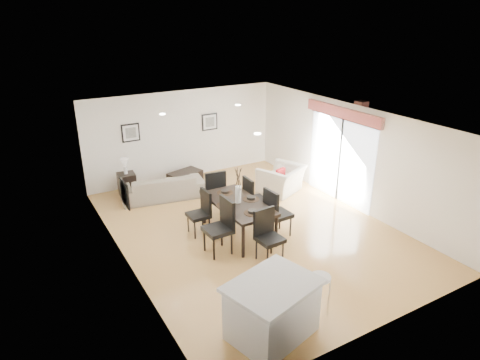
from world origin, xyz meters
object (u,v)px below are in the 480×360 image
dining_chair_enear (275,210)px  coffee_table (185,178)px  dining_table (238,206)px  armchair (281,179)px  side_table (127,184)px  dining_chair_efar (252,196)px  kitchen_island (272,309)px  dining_chair_head (267,232)px  dining_chair_wfar (202,210)px  sofa (163,187)px  dining_chair_wnear (222,223)px  dining_chair_foot (214,190)px  bar_stool (320,282)px

dining_chair_enear → coffee_table: bearing=5.1°
dining_table → dining_chair_enear: size_ratio=1.69×
dining_chair_enear → armchair: bearing=-40.9°
dining_chair_enear → side_table: (-2.25, 4.07, -0.34)m
armchair → dining_chair_efar: dining_chair_efar is taller
dining_table → kitchen_island: size_ratio=1.22×
kitchen_island → coffee_table: bearing=63.5°
dining_chair_head → armchair: bearing=46.7°
dining_chair_enear → dining_chair_head: bearing=133.8°
armchair → dining_chair_efar: size_ratio=1.06×
dining_chair_wfar → side_table: bearing=-164.5°
sofa → dining_chair_enear: 3.66m
sofa → dining_chair_wnear: bearing=101.5°
sofa → dining_table: 2.98m
dining_chair_wnear → kitchen_island: size_ratio=0.76×
sofa → dining_chair_wfar: (0.08, -2.36, 0.26)m
dining_table → dining_chair_foot: (-0.01, 1.20, -0.06)m
dining_chair_enear → dining_chair_foot: bearing=19.9°
dining_chair_wnear → side_table: (-0.89, 4.06, -0.37)m
coffee_table → side_table: bearing=160.7°
sofa → dining_chair_foot: (0.77, -1.65, 0.34)m
dining_table → kitchen_island: bearing=-111.6°
kitchen_island → side_table: bearing=78.3°
dining_chair_efar → dining_chair_head: (-0.69, -1.71, 0.00)m
dining_chair_wnear → kitchen_island: dining_chair_wnear is taller
dining_chair_wfar → bar_stool: bearing=6.8°
dining_chair_wfar → bar_stool: dining_chair_wfar is taller
dining_table → dining_chair_head: (-0.01, -1.21, -0.11)m
dining_chair_efar → side_table: (-2.26, 3.08, -0.31)m
dining_chair_efar → side_table: 3.83m
sofa → dining_chair_head: (0.77, -4.06, 0.30)m
dining_chair_efar → side_table: bearing=39.4°
dining_chair_head → kitchen_island: (-1.19, -1.94, -0.13)m
dining_chair_head → side_table: dining_chair_head is taller
dining_table → kitchen_island: kitchen_island is taller
side_table → bar_stool: bar_stool is taller
dining_chair_wnear → dining_chair_enear: 1.36m
dining_chair_wnear → dining_chair_enear: dining_chair_wnear is taller
armchair → dining_chair_head: bearing=26.2°
dining_chair_wnear → dining_chair_enear: (1.36, -0.01, -0.03)m
dining_chair_enear → dining_chair_wnear: bearing=87.4°
armchair → dining_chair_enear: 2.62m
dining_chair_wnear → bar_stool: 2.70m
armchair → side_table: (-3.87, 2.04, -0.07)m
dining_chair_enear → dining_chair_foot: dining_chair_foot is taller
dining_chair_wfar → coffee_table: dining_chair_wfar is taller
dining_chair_enear → dining_chair_head: (-0.69, -0.72, -0.03)m
dining_chair_efar → armchair: bearing=-53.9°
coffee_table → dining_chair_enear: bearing=-99.1°
dining_table → dining_chair_wnear: (-0.68, -0.49, -0.05)m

